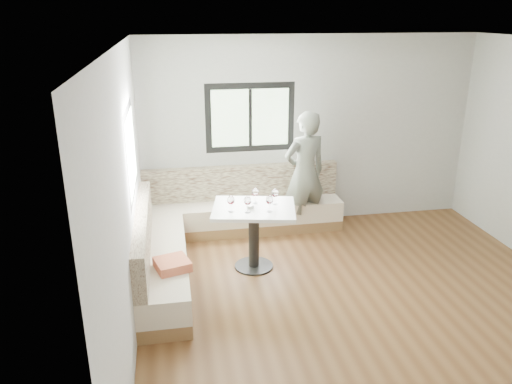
% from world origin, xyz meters
% --- Properties ---
extents(room, '(5.01, 5.01, 2.81)m').
position_xyz_m(room, '(-0.08, 0.08, 1.41)').
color(room, brown).
rests_on(room, ground).
extents(banquette, '(2.90, 2.80, 0.95)m').
position_xyz_m(banquette, '(-1.59, 1.63, 0.33)').
color(banquette, brown).
rests_on(banquette, ground).
extents(table, '(1.14, 0.97, 0.83)m').
position_xyz_m(table, '(-1.09, 1.09, 0.62)').
color(table, black).
rests_on(table, ground).
extents(person, '(0.75, 0.59, 1.80)m').
position_xyz_m(person, '(-0.17, 2.08, 0.90)').
color(person, slate).
rests_on(person, ground).
extents(olive_ramekin, '(0.09, 0.09, 0.04)m').
position_xyz_m(olive_ramekin, '(-1.14, 1.08, 0.84)').
color(olive_ramekin, white).
rests_on(olive_ramekin, table).
extents(wine_glass_a, '(0.09, 0.09, 0.20)m').
position_xyz_m(wine_glass_a, '(-1.39, 0.99, 0.97)').
color(wine_glass_a, white).
rests_on(wine_glass_a, table).
extents(wine_glass_b, '(0.09, 0.09, 0.20)m').
position_xyz_m(wine_glass_b, '(-1.19, 0.94, 0.97)').
color(wine_glass_b, white).
rests_on(wine_glass_b, table).
extents(wine_glass_c, '(0.09, 0.09, 0.20)m').
position_xyz_m(wine_glass_c, '(-0.93, 0.92, 0.97)').
color(wine_glass_c, white).
rests_on(wine_glass_c, table).
extents(wine_glass_d, '(0.09, 0.09, 0.20)m').
position_xyz_m(wine_glass_d, '(-1.05, 1.22, 0.97)').
color(wine_glass_d, white).
rests_on(wine_glass_d, table).
extents(wine_glass_e, '(0.09, 0.09, 0.20)m').
position_xyz_m(wine_glass_e, '(-0.82, 1.15, 0.97)').
color(wine_glass_e, white).
rests_on(wine_glass_e, table).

